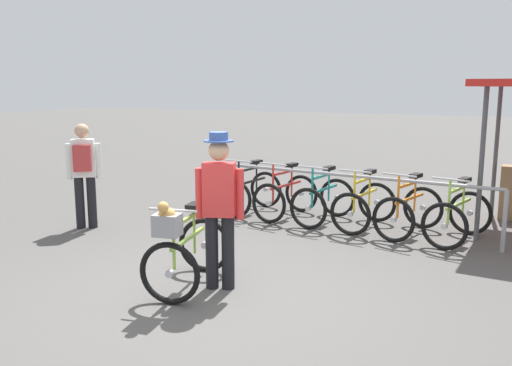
{
  "coord_description": "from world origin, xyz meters",
  "views": [
    {
      "loc": [
        2.9,
        -4.54,
        2.19
      ],
      "look_at": [
        -0.21,
        1.31,
        1.0
      ],
      "focal_mm": 37.58,
      "sensor_mm": 36.0,
      "label": 1
    }
  ],
  "objects_px": {
    "racked_bike_red": "(286,196)",
    "racked_bike_yellow": "(364,206)",
    "racked_bike_black": "(251,192)",
    "pedestrian_with_backpack": "(84,169)",
    "racked_bike_teal": "(323,201)",
    "featured_bicycle": "(184,248)",
    "person_with_featured_bike": "(219,204)",
    "racked_bike_orange": "(409,211)",
    "racked_bike_lime": "(458,217)"
  },
  "relations": [
    {
      "from": "racked_bike_black",
      "to": "racked_bike_teal",
      "type": "xyz_separation_m",
      "value": [
        1.4,
        -0.1,
        -0.0
      ]
    },
    {
      "from": "racked_bike_black",
      "to": "racked_bike_yellow",
      "type": "xyz_separation_m",
      "value": [
        2.09,
        -0.15,
        0.0
      ]
    },
    {
      "from": "racked_bike_black",
      "to": "person_with_featured_bike",
      "type": "distance_m",
      "value": 3.71
    },
    {
      "from": "racked_bike_red",
      "to": "racked_bike_lime",
      "type": "xyz_separation_m",
      "value": [
        2.79,
        -0.2,
        0.0
      ]
    },
    {
      "from": "racked_bike_teal",
      "to": "person_with_featured_bike",
      "type": "height_order",
      "value": "person_with_featured_bike"
    },
    {
      "from": "racked_bike_black",
      "to": "racked_bike_orange",
      "type": "xyz_separation_m",
      "value": [
        2.79,
        -0.2,
        -0.0
      ]
    },
    {
      "from": "racked_bike_orange",
      "to": "pedestrian_with_backpack",
      "type": "relative_size",
      "value": 0.74
    },
    {
      "from": "racked_bike_black",
      "to": "pedestrian_with_backpack",
      "type": "xyz_separation_m",
      "value": [
        -1.76,
        -2.18,
        0.57
      ]
    },
    {
      "from": "racked_bike_red",
      "to": "featured_bicycle",
      "type": "relative_size",
      "value": 0.94
    },
    {
      "from": "racked_bike_lime",
      "to": "featured_bicycle",
      "type": "bearing_deg",
      "value": -124.87
    },
    {
      "from": "racked_bike_yellow",
      "to": "racked_bike_orange",
      "type": "height_order",
      "value": "same"
    },
    {
      "from": "racked_bike_black",
      "to": "person_with_featured_bike",
      "type": "xyz_separation_m",
      "value": [
        1.44,
        -3.37,
        0.58
      ]
    },
    {
      "from": "racked_bike_orange",
      "to": "racked_bike_lime",
      "type": "distance_m",
      "value": 0.7
    },
    {
      "from": "racked_bike_teal",
      "to": "featured_bicycle",
      "type": "height_order",
      "value": "featured_bicycle"
    },
    {
      "from": "person_with_featured_bike",
      "to": "racked_bike_red",
      "type": "bearing_deg",
      "value": 102.65
    },
    {
      "from": "racked_bike_lime",
      "to": "racked_bike_orange",
      "type": "bearing_deg",
      "value": 175.97
    },
    {
      "from": "person_with_featured_bike",
      "to": "pedestrian_with_backpack",
      "type": "bearing_deg",
      "value": 159.59
    },
    {
      "from": "racked_bike_orange",
      "to": "pedestrian_with_backpack",
      "type": "bearing_deg",
      "value": -156.53
    },
    {
      "from": "racked_bike_teal",
      "to": "racked_bike_orange",
      "type": "relative_size",
      "value": 0.95
    },
    {
      "from": "featured_bicycle",
      "to": "racked_bike_teal",
      "type": "bearing_deg",
      "value": 85.86
    },
    {
      "from": "racked_bike_orange",
      "to": "pedestrian_with_backpack",
      "type": "height_order",
      "value": "pedestrian_with_backpack"
    },
    {
      "from": "racked_bike_red",
      "to": "racked_bike_yellow",
      "type": "xyz_separation_m",
      "value": [
        1.4,
        -0.1,
        0.0
      ]
    },
    {
      "from": "racked_bike_red",
      "to": "racked_bike_yellow",
      "type": "height_order",
      "value": "same"
    },
    {
      "from": "racked_bike_yellow",
      "to": "pedestrian_with_backpack",
      "type": "xyz_separation_m",
      "value": [
        -3.86,
        -2.03,
        0.57
      ]
    },
    {
      "from": "racked_bike_orange",
      "to": "racked_bike_yellow",
      "type": "bearing_deg",
      "value": 175.97
    },
    {
      "from": "racked_bike_black",
      "to": "racked_bike_yellow",
      "type": "relative_size",
      "value": 0.97
    },
    {
      "from": "racked_bike_red",
      "to": "racked_bike_orange",
      "type": "bearing_deg",
      "value": -4.03
    },
    {
      "from": "racked_bike_black",
      "to": "racked_bike_orange",
      "type": "bearing_deg",
      "value": -4.03
    },
    {
      "from": "racked_bike_red",
      "to": "featured_bicycle",
      "type": "xyz_separation_m",
      "value": [
        0.44,
        -3.57,
        0.12
      ]
    },
    {
      "from": "racked_bike_yellow",
      "to": "racked_bike_orange",
      "type": "bearing_deg",
      "value": -4.03
    },
    {
      "from": "racked_bike_orange",
      "to": "featured_bicycle",
      "type": "relative_size",
      "value": 0.97
    },
    {
      "from": "racked_bike_red",
      "to": "racked_bike_black",
      "type": "bearing_deg",
      "value": 175.97
    },
    {
      "from": "racked_bike_orange",
      "to": "person_with_featured_bike",
      "type": "height_order",
      "value": "person_with_featured_bike"
    },
    {
      "from": "racked_bike_teal",
      "to": "racked_bike_yellow",
      "type": "distance_m",
      "value": 0.7
    },
    {
      "from": "racked_bike_yellow",
      "to": "featured_bicycle",
      "type": "bearing_deg",
      "value": -105.36
    },
    {
      "from": "racked_bike_lime",
      "to": "pedestrian_with_backpack",
      "type": "height_order",
      "value": "pedestrian_with_backpack"
    },
    {
      "from": "racked_bike_lime",
      "to": "person_with_featured_bike",
      "type": "distance_m",
      "value": 3.78
    },
    {
      "from": "racked_bike_yellow",
      "to": "person_with_featured_bike",
      "type": "bearing_deg",
      "value": -101.44
    },
    {
      "from": "racked_bike_yellow",
      "to": "person_with_featured_bike",
      "type": "relative_size",
      "value": 0.69
    },
    {
      "from": "person_with_featured_bike",
      "to": "pedestrian_with_backpack",
      "type": "xyz_separation_m",
      "value": [
        -3.21,
        1.19,
        -0.01
      ]
    },
    {
      "from": "racked_bike_lime",
      "to": "pedestrian_with_backpack",
      "type": "bearing_deg",
      "value": -159.84
    },
    {
      "from": "racked_bike_black",
      "to": "racked_bike_teal",
      "type": "distance_m",
      "value": 1.4
    },
    {
      "from": "racked_bike_black",
      "to": "featured_bicycle",
      "type": "height_order",
      "value": "featured_bicycle"
    },
    {
      "from": "racked_bike_red",
      "to": "racked_bike_yellow",
      "type": "distance_m",
      "value": 1.4
    },
    {
      "from": "racked_bike_red",
      "to": "person_with_featured_bike",
      "type": "relative_size",
      "value": 0.69
    },
    {
      "from": "person_with_featured_bike",
      "to": "pedestrian_with_backpack",
      "type": "distance_m",
      "value": 3.42
    },
    {
      "from": "racked_bike_orange",
      "to": "racked_bike_teal",
      "type": "bearing_deg",
      "value": 175.97
    },
    {
      "from": "racked_bike_yellow",
      "to": "pedestrian_with_backpack",
      "type": "bearing_deg",
      "value": -152.27
    },
    {
      "from": "racked_bike_lime",
      "to": "person_with_featured_bike",
      "type": "relative_size",
      "value": 0.71
    },
    {
      "from": "racked_bike_orange",
      "to": "racked_bike_red",
      "type": "bearing_deg",
      "value": 175.97
    }
  ]
}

